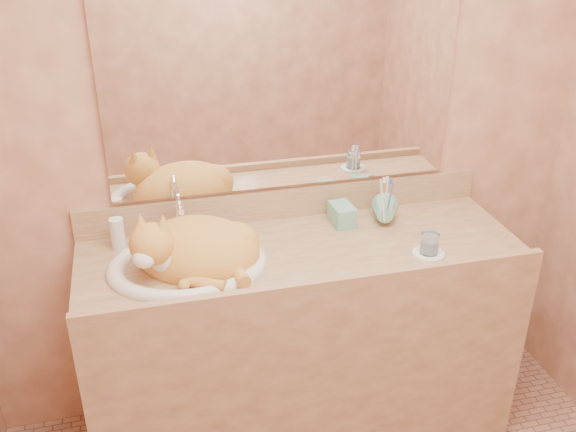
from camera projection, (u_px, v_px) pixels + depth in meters
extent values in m
cube|color=#985D45|center=(284.00, 119.00, 2.37)|extent=(2.40, 0.02, 2.50)
cube|color=white|center=(285.00, 83.00, 2.30)|extent=(1.30, 0.02, 0.80)
imported|color=#6EB093|center=(348.00, 210.00, 2.40)|extent=(0.08, 0.09, 0.18)
imported|color=#6EB093|center=(385.00, 217.00, 2.43)|extent=(0.14, 0.14, 0.10)
cylinder|color=white|center=(428.00, 254.00, 2.27)|extent=(0.11, 0.11, 0.01)
cylinder|color=silver|center=(430.00, 243.00, 2.26)|extent=(0.06, 0.06, 0.08)
cylinder|color=white|center=(118.00, 234.00, 2.29)|extent=(0.05, 0.05, 0.12)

